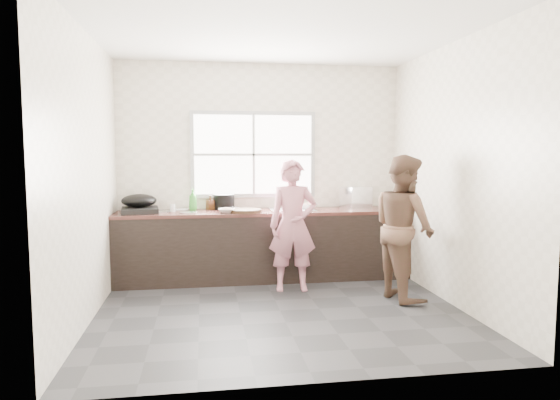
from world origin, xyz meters
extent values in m
cube|color=#2A2A2D|center=(0.00, 0.00, -0.01)|extent=(3.60, 3.20, 0.01)
cube|color=silver|center=(0.00, 0.00, 2.71)|extent=(3.60, 3.20, 0.01)
cube|color=silver|center=(0.00, 1.60, 1.35)|extent=(3.60, 0.01, 2.70)
cube|color=beige|center=(-1.80, 0.00, 1.35)|extent=(0.01, 3.20, 2.70)
cube|color=silver|center=(1.80, 0.00, 1.35)|extent=(0.01, 3.20, 2.70)
cube|color=beige|center=(0.00, -1.60, 1.35)|extent=(3.60, 0.01, 2.70)
cube|color=black|center=(0.00, 1.29, 0.41)|extent=(3.60, 0.62, 0.82)
cube|color=#3B1D18|center=(0.00, 1.29, 0.84)|extent=(3.60, 0.64, 0.04)
cube|color=silver|center=(0.35, 1.29, 0.86)|extent=(0.55, 0.45, 0.02)
cylinder|color=silver|center=(0.35, 1.49, 1.01)|extent=(0.02, 0.02, 0.30)
cube|color=#9EA0A5|center=(-0.10, 1.59, 1.55)|extent=(1.60, 0.05, 1.10)
cube|color=white|center=(-0.10, 1.57, 1.55)|extent=(1.50, 0.01, 1.00)
imported|color=#C17383|center=(0.26, 0.74, 0.70)|extent=(0.53, 0.37, 1.40)
imported|color=brown|center=(1.39, 0.24, 0.78)|extent=(0.70, 0.84, 1.55)
cylinder|color=black|center=(-0.24, 1.14, 0.88)|extent=(0.50, 0.50, 0.04)
cube|color=silver|center=(-0.44, 1.29, 0.90)|extent=(0.24, 0.18, 0.01)
imported|color=silver|center=(-0.47, 1.14, 0.88)|extent=(0.25, 0.25, 0.05)
imported|color=silver|center=(0.56, 1.32, 0.89)|extent=(0.24, 0.24, 0.06)
imported|color=silver|center=(0.32, 1.16, 0.89)|extent=(0.19, 0.19, 0.06)
cylinder|color=black|center=(-0.49, 1.52, 0.95)|extent=(0.31, 0.31, 0.19)
cylinder|color=silver|center=(-1.02, 1.48, 0.87)|extent=(0.22, 0.22, 0.02)
imported|color=green|center=(-0.87, 1.43, 0.99)|extent=(0.13, 0.13, 0.26)
imported|color=#412610|center=(-0.66, 1.48, 0.94)|extent=(0.10, 0.10, 0.17)
imported|color=#3F190F|center=(-0.55, 1.52, 0.94)|extent=(0.13, 0.13, 0.15)
cylinder|color=white|center=(-1.12, 1.33, 0.91)|extent=(0.07, 0.07, 0.09)
cube|color=black|center=(-1.49, 1.28, 0.89)|extent=(0.47, 0.47, 0.06)
ellipsoid|color=black|center=(-1.51, 1.36, 1.00)|extent=(0.52, 0.52, 0.16)
cube|color=silver|center=(1.24, 1.50, 0.99)|extent=(0.43, 0.38, 0.27)
cylinder|color=#ADB1B4|center=(-1.28, 1.35, 0.87)|extent=(0.30, 0.30, 0.01)
cylinder|color=#B0B4B7|center=(-0.92, 1.19, 0.87)|extent=(0.26, 0.26, 0.01)
camera|label=1|loc=(-0.74, -4.80, 1.57)|focal=32.00mm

